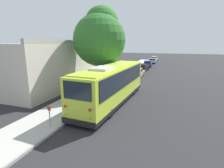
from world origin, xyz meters
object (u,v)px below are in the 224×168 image
object	(u,v)px
parked_sedan_tan	(137,73)
sign_post_near	(50,116)
street_tree	(100,37)
sign_post_far	(67,108)
parked_sedan_silver	(153,61)
parked_sedan_black	(143,68)
shuttle_bus	(112,83)
parked_sedan_blue	(148,64)
parked_sedan_white	(154,59)

from	to	relation	value
parked_sedan_tan	sign_post_near	world-z (taller)	sign_post_near
street_tree	sign_post_far	bearing A→B (deg)	-174.83
sign_post_near	parked_sedan_silver	bearing A→B (deg)	-2.60
parked_sedan_black	shuttle_bus	bearing A→B (deg)	-173.41
parked_sedan_silver	street_tree	bearing A→B (deg)	173.21
parked_sedan_tan	sign_post_far	xyz separation A→B (m)	(-17.12, 1.61, 0.11)
shuttle_bus	parked_sedan_tan	xyz separation A→B (m)	(13.11, 0.38, -1.24)
parked_sedan_silver	sign_post_near	xyz separation A→B (m)	(-39.08, 1.77, 0.23)
parked_sedan_tan	street_tree	bearing A→B (deg)	168.30
parked_sedan_black	street_tree	bearing A→B (deg)	177.08
parked_sedan_black	sign_post_far	bearing A→B (deg)	-178.58
parked_sedan_blue	street_tree	world-z (taller)	street_tree
street_tree	parked_sedan_blue	bearing A→B (deg)	-5.74
parked_sedan_white	sign_post_near	bearing A→B (deg)	179.39
shuttle_bus	sign_post_far	distance (m)	4.62
street_tree	sign_post_far	world-z (taller)	street_tree
parked_sedan_silver	parked_sedan_tan	bearing A→B (deg)	177.57
parked_sedan_tan	street_tree	distance (m)	10.99
sign_post_near	sign_post_far	world-z (taller)	sign_post_near
parked_sedan_tan	parked_sedan_blue	xyz separation A→B (m)	(12.74, 0.10, 0.02)
shuttle_bus	parked_sedan_silver	size ratio (longest dim) A/B	2.45
parked_sedan_silver	sign_post_far	bearing A→B (deg)	175.29
shuttle_bus	parked_sedan_tan	size ratio (longest dim) A/B	2.36
street_tree	sign_post_near	distance (m)	10.95
parked_sedan_white	sign_post_near	xyz separation A→B (m)	(-46.14, 1.41, 0.24)
parked_sedan_white	parked_sedan_tan	bearing A→B (deg)	-178.42
parked_sedan_blue	parked_sedan_silver	bearing A→B (deg)	-5.89
parked_sedan_silver	parked_sedan_blue	bearing A→B (deg)	176.00
parked_sedan_white	street_tree	bearing A→B (deg)	177.82
shuttle_bus	sign_post_far	xyz separation A→B (m)	(-4.01, 2.00, -1.13)
shuttle_bus	parked_sedan_tan	bearing A→B (deg)	5.10
parked_sedan_black	street_tree	xyz separation A→B (m)	(-15.55, 2.16, 5.27)
parked_sedan_tan	parked_sedan_black	bearing A→B (deg)	3.68
parked_sedan_tan	parked_sedan_white	distance (m)	27.10
street_tree	parked_sedan_silver	bearing A→B (deg)	-4.82
sign_post_near	street_tree	bearing A→B (deg)	4.15
sign_post_near	parked_sedan_blue	bearing A→B (deg)	-2.73
parked_sedan_tan	parked_sedan_blue	bearing A→B (deg)	2.66
parked_sedan_blue	parked_sedan_silver	distance (m)	7.30
parked_sedan_silver	sign_post_near	size ratio (longest dim) A/B	3.39
parked_sedan_black	parked_sedan_silver	bearing A→B (deg)	3.67
parked_sedan_black	parked_sedan_silver	size ratio (longest dim) A/B	1.00
sign_post_near	parked_sedan_black	bearing A→B (deg)	-3.30
parked_sedan_blue	street_tree	xyz separation A→B (m)	(-22.09, 2.22, 5.27)
parked_sedan_white	sign_post_far	xyz separation A→B (m)	(-44.22, 1.41, 0.11)
parked_sedan_blue	sign_post_far	distance (m)	29.90
parked_sedan_black	parked_sedan_blue	xyz separation A→B (m)	(6.53, -0.06, -0.00)
parked_sedan_blue	parked_sedan_white	bearing A→B (deg)	-3.44
shuttle_bus	sign_post_far	bearing A→B (deg)	156.96
parked_sedan_black	sign_post_far	distance (m)	23.38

